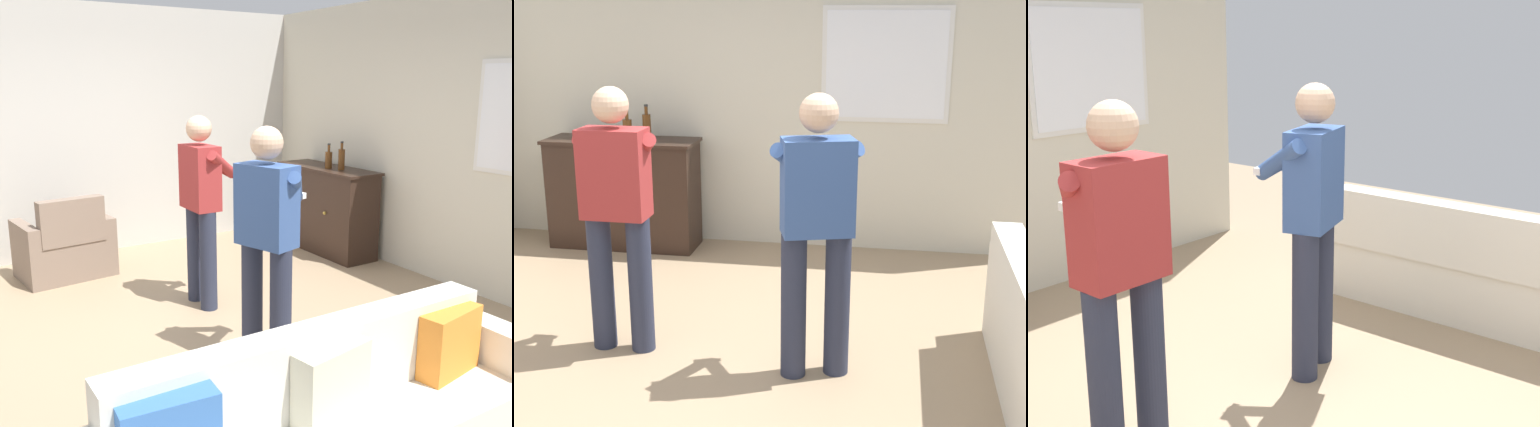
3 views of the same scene
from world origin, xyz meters
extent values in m
plane|color=#9E8466|center=(0.00, 0.00, 0.00)|extent=(10.40, 10.40, 0.00)
cube|color=beige|center=(0.00, 2.66, 1.40)|extent=(5.20, 0.12, 2.80)
cube|color=beige|center=(-2.66, 0.00, 1.40)|extent=(0.12, 5.20, 2.80)
cube|color=silver|center=(1.89, -0.27, 0.62)|extent=(0.18, 2.12, 0.41)
cube|color=silver|center=(2.09, 0.87, 0.32)|extent=(0.55, 0.18, 0.64)
cube|color=orange|center=(2.02, 0.54, 0.60)|extent=(0.20, 0.42, 0.36)
cube|color=beige|center=(2.02, -0.27, 0.60)|extent=(0.21, 0.42, 0.36)
cube|color=#7F6B5B|center=(-1.93, -0.55, 0.20)|extent=(0.71, 0.71, 0.40)
cube|color=#7F6B5B|center=(-1.67, -0.52, 0.62)|extent=(0.21, 0.65, 0.45)
cube|color=#7F6B5B|center=(-1.89, -0.92, 0.30)|extent=(0.65, 0.19, 0.60)
cube|color=#7F6B5B|center=(-1.97, -0.17, 0.30)|extent=(0.65, 0.19, 0.60)
cube|color=black|center=(-1.24, 2.30, 0.48)|extent=(1.33, 0.44, 0.96)
cube|color=black|center=(-1.24, 2.30, 0.98)|extent=(1.37, 0.48, 0.03)
sphere|color=#B79338|center=(-1.51, 2.06, 0.53)|extent=(0.04, 0.04, 0.04)
sphere|color=#B79338|center=(-0.98, 2.06, 0.53)|extent=(0.04, 0.04, 0.04)
cylinder|color=#593314|center=(-1.16, 2.25, 1.09)|extent=(0.08, 0.08, 0.19)
cylinder|color=#593314|center=(-1.16, 2.25, 1.22)|extent=(0.03, 0.03, 0.08)
cylinder|color=#262626|center=(-1.16, 2.25, 1.27)|extent=(0.03, 0.03, 0.02)
cylinder|color=#593314|center=(-1.00, 2.30, 1.11)|extent=(0.07, 0.07, 0.23)
cylinder|color=#593314|center=(-1.00, 2.30, 1.26)|extent=(0.03, 0.03, 0.07)
cylinder|color=#262626|center=(-1.00, 2.30, 1.30)|extent=(0.03, 0.03, 0.02)
cylinder|color=#282D42|center=(-0.62, 0.31, 0.44)|extent=(0.15, 0.15, 0.88)
cylinder|color=#282D42|center=(-0.36, 0.31, 0.44)|extent=(0.15, 0.15, 0.88)
cube|color=#9E2D2D|center=(-0.49, 0.31, 1.16)|extent=(0.40, 0.22, 0.55)
sphere|color=#D8AD8C|center=(-0.49, 0.31, 1.57)|extent=(0.22, 0.22, 0.22)
cylinder|color=#9E2D2D|center=(-0.61, 0.47, 1.27)|extent=(0.33, 0.41, 0.29)
cylinder|color=#9E2D2D|center=(-0.38, 0.47, 1.27)|extent=(0.33, 0.41, 0.29)
cube|color=white|center=(-0.49, 0.63, 1.18)|extent=(0.15, 0.04, 0.04)
cylinder|color=#282D42|center=(0.63, 0.15, 0.44)|extent=(0.15, 0.15, 0.88)
cylinder|color=#282D42|center=(0.88, 0.22, 0.44)|extent=(0.15, 0.15, 0.88)
cube|color=#385693|center=(0.76, 0.18, 1.16)|extent=(0.45, 0.33, 0.55)
sphere|color=#D8AD8C|center=(0.76, 0.18, 1.57)|extent=(0.22, 0.22, 0.22)
cylinder|color=#385693|center=(0.60, 0.30, 1.27)|extent=(0.23, 0.44, 0.29)
cylinder|color=#385693|center=(0.82, 0.37, 1.27)|extent=(0.40, 0.34, 0.29)
cube|color=white|center=(0.67, 0.49, 1.18)|extent=(0.16, 0.08, 0.04)
camera|label=1|loc=(3.87, -1.81, 1.96)|focal=40.00mm
camera|label=2|loc=(1.17, -3.67, 2.11)|focal=50.00mm
camera|label=3|loc=(-2.35, -2.13, 1.98)|focal=50.00mm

